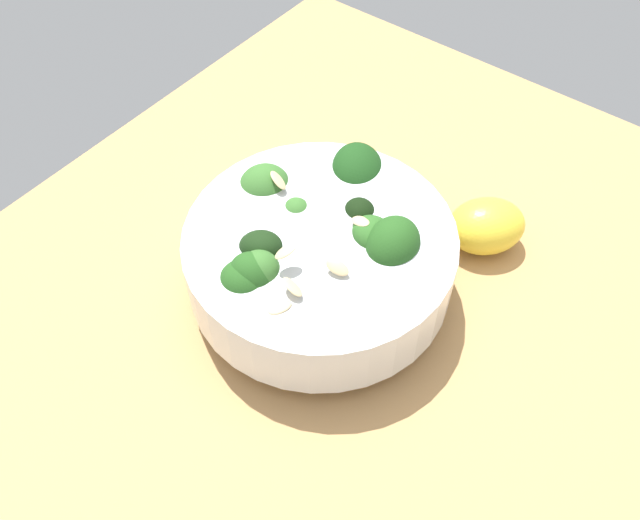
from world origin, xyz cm
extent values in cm
cube|color=tan|center=(0.00, 0.00, -2.15)|extent=(67.45, 67.45, 4.29)
cylinder|color=white|center=(1.89, -5.65, 0.86)|extent=(11.32, 11.32, 1.72)
cylinder|color=white|center=(1.89, -5.65, 4.31)|extent=(20.59, 20.59, 5.17)
cylinder|color=silver|center=(1.89, -5.65, 6.49)|extent=(17.34, 17.34, 0.80)
cylinder|color=#4A8F3C|center=(7.48, -7.45, 4.95)|extent=(1.77, 1.69, 1.67)
ellipsoid|color=#23511C|center=(7.48, -7.45, 6.64)|extent=(4.42, 5.03, 4.76)
cylinder|color=#2F662B|center=(8.18, -7.71, 4.61)|extent=(1.59, 1.50, 1.75)
ellipsoid|color=#23511C|center=(8.18, -7.71, 6.28)|extent=(5.15, 4.55, 4.04)
cylinder|color=#2F662B|center=(0.56, -8.97, 5.16)|extent=(1.24, 1.29, 1.11)
ellipsoid|color=#386B2B|center=(0.56, -8.97, 6.33)|extent=(3.07, 3.14, 1.97)
cylinder|color=#3C7A32|center=(7.01, -7.25, 5.03)|extent=(1.48, 1.30, 1.33)
ellipsoid|color=#386B2B|center=(7.01, -7.25, 6.57)|extent=(4.58, 4.02, 4.22)
cylinder|color=#4A8F3C|center=(-2.10, -4.91, 4.72)|extent=(1.22, 1.10, 1.69)
ellipsoid|color=black|center=(-2.10, -4.91, 6.27)|extent=(4.44, 3.94, 3.78)
cylinder|color=#4A8F3C|center=(-5.93, -7.81, 4.37)|extent=(2.41, 2.18, 1.94)
ellipsoid|color=#194216|center=(-5.93, -7.81, 6.43)|extent=(6.49, 6.80, 4.93)
cylinder|color=#589D47|center=(5.28, -8.53, 5.18)|extent=(1.82, 1.81, 1.56)
ellipsoid|color=black|center=(5.28, -8.53, 6.77)|extent=(4.42, 4.50, 3.80)
cylinder|color=#4A8F3C|center=(-0.77, -2.66, 5.05)|extent=(1.49, 1.47, 1.47)
ellipsoid|color=#2D6023|center=(-0.77, -2.66, 6.66)|extent=(5.17, 5.09, 3.59)
cylinder|color=#589D47|center=(-0.75, -0.93, 4.99)|extent=(2.16, 2.09, 1.92)
ellipsoid|color=#23511C|center=(-0.75, -0.93, 6.91)|extent=(5.24, 5.10, 5.45)
cylinder|color=#589D47|center=(-0.18, -12.68, 4.25)|extent=(1.70, 1.72, 1.77)
ellipsoid|color=#386B2B|center=(-0.18, -12.68, 6.16)|extent=(5.86, 5.64, 3.92)
ellipsoid|color=#DBBC84|center=(8.72, -3.87, 6.94)|extent=(2.06, 1.69, 0.41)
ellipsoid|color=#DBBC84|center=(3.66, 0.94, 6.52)|extent=(1.96, 2.03, 0.54)
ellipsoid|color=#DBBC84|center=(-0.54, -3.75, 7.62)|extent=(1.42, 1.97, 1.00)
ellipsoid|color=#DBBC84|center=(3.92, -2.55, 7.53)|extent=(1.27, 1.84, 1.10)
ellipsoid|color=#DBBC84|center=(5.65, -5.75, 8.61)|extent=(2.07, 1.63, 1.05)
ellipsoid|color=#DBBC84|center=(0.19, -11.19, 7.78)|extent=(1.41, 1.77, 1.40)
ellipsoid|color=#DBBC84|center=(7.21, -3.93, 7.60)|extent=(1.29, 1.83, 1.15)
ellipsoid|color=yellow|center=(-10.53, 2.32, 2.33)|extent=(8.20, 8.15, 4.67)
camera|label=1|loc=(28.53, 14.83, 45.84)|focal=39.06mm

